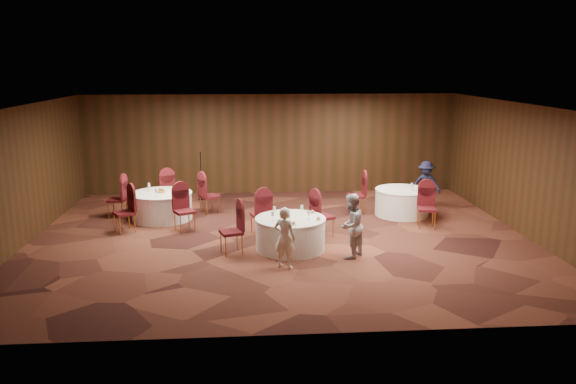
{
  "coord_description": "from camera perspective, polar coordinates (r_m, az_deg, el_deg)",
  "views": [
    {
      "loc": [
        -0.78,
        -13.04,
        4.15
      ],
      "look_at": [
        0.2,
        0.2,
        1.1
      ],
      "focal_mm": 35.0,
      "sensor_mm": 36.0,
      "label": 1
    }
  ],
  "objects": [
    {
      "name": "table_main",
      "position": [
        12.79,
        0.24,
        -4.23
      ],
      "size": [
        1.6,
        1.6,
        0.74
      ],
      "color": "white",
      "rests_on": "ground"
    },
    {
      "name": "tabletop_right",
      "position": [
        15.72,
        12.48,
        0.68
      ],
      "size": [
        0.08,
        0.08,
        0.22
      ],
      "color": "silver",
      "rests_on": "table_right"
    },
    {
      "name": "tabletop_main",
      "position": [
        12.58,
        0.99,
        -2.3
      ],
      "size": [
        1.13,
        1.08,
        0.22
      ],
      "color": "silver",
      "rests_on": "table_main"
    },
    {
      "name": "woman_a",
      "position": [
        11.58,
        -0.33,
        -4.67
      ],
      "size": [
        0.56,
        0.5,
        1.3
      ],
      "primitive_type": "imported",
      "rotation": [
        0.0,
        0.0,
        2.66
      ],
      "color": "white",
      "rests_on": "ground"
    },
    {
      "name": "woman_b",
      "position": [
        12.26,
        6.39,
        -3.44
      ],
      "size": [
        0.86,
        0.88,
        1.42
      ],
      "primitive_type": "imported",
      "rotation": [
        0.0,
        0.0,
        4.03
      ],
      "color": "#ADADB2",
      "rests_on": "ground"
    },
    {
      "name": "ground",
      "position": [
        13.71,
        -0.77,
        -4.69
      ],
      "size": [
        12.0,
        12.0,
        0.0
      ],
      "primitive_type": "plane",
      "color": "black",
      "rests_on": "ground"
    },
    {
      "name": "chairs_right",
      "position": [
        15.42,
        10.32,
        -0.98
      ],
      "size": [
        2.1,
        2.16,
        1.0
      ],
      "color": "#3A0B0D",
      "rests_on": "ground"
    },
    {
      "name": "mic_stand",
      "position": [
        17.64,
        -8.79,
        0.6
      ],
      "size": [
        0.24,
        0.24,
        1.5
      ],
      "color": "black",
      "rests_on": "ground"
    },
    {
      "name": "room_shell",
      "position": [
        13.25,
        -0.8,
        3.44
      ],
      "size": [
        12.0,
        12.0,
        12.0
      ],
      "color": "silver",
      "rests_on": "ground"
    },
    {
      "name": "tabletop_left",
      "position": [
        15.52,
        -12.76,
        0.22
      ],
      "size": [
        0.9,
        0.82,
        0.22
      ],
      "color": "silver",
      "rests_on": "table_left"
    },
    {
      "name": "chairs_main",
      "position": [
        13.38,
        -1.56,
        -2.9
      ],
      "size": [
        2.87,
        2.07,
        1.0
      ],
      "color": "#3A0B0D",
      "rests_on": "ground"
    },
    {
      "name": "table_left",
      "position": [
        15.63,
        -12.69,
        -1.37
      ],
      "size": [
        1.65,
        1.65,
        0.74
      ],
      "color": "white",
      "rests_on": "ground"
    },
    {
      "name": "table_right",
      "position": [
        15.97,
        11.51,
        -1.0
      ],
      "size": [
        1.51,
        1.51,
        0.74
      ],
      "color": "white",
      "rests_on": "ground"
    },
    {
      "name": "man_c",
      "position": [
        16.99,
        13.82,
        0.78
      ],
      "size": [
        1.02,
        0.87,
        1.36
      ],
      "primitive_type": "imported",
      "rotation": [
        0.0,
        0.0,
        5.79
      ],
      "color": "black",
      "rests_on": "ground"
    },
    {
      "name": "chairs_left",
      "position": [
        15.58,
        -12.82,
        -0.94
      ],
      "size": [
        3.16,
        3.13,
        1.0
      ],
      "color": "#3A0B0D",
      "rests_on": "ground"
    }
  ]
}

